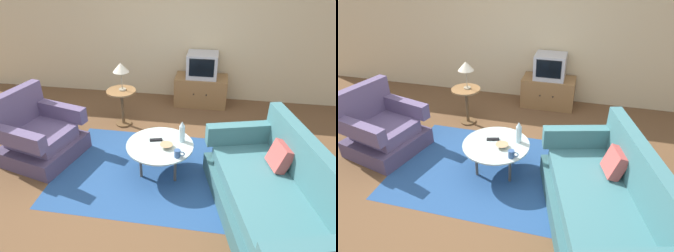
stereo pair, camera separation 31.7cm
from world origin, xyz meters
TOP-DOWN VIEW (x-y plane):
  - ground_plane at (0.00, 0.00)m, footprint 16.00×16.00m
  - back_wall at (0.00, 2.50)m, footprint 9.00×0.12m
  - area_rug at (0.13, 0.06)m, footprint 2.66×1.78m
  - armchair at (-1.57, 0.16)m, footprint 1.08×1.10m
  - couch at (1.42, -0.52)m, footprint 1.37×2.04m
  - coffee_table at (0.13, 0.06)m, footprint 0.84×0.84m
  - side_table at (-0.69, 1.18)m, footprint 0.46×0.46m
  - tv_stand at (0.50, 2.16)m, footprint 0.93×0.51m
  - television at (0.50, 2.17)m, footprint 0.53×0.46m
  - table_lamp at (-0.67, 1.20)m, footprint 0.25×0.25m
  - vase at (0.39, 0.18)m, footprint 0.07×0.07m
  - mug at (0.38, -0.16)m, footprint 0.12×0.08m
  - bowl at (0.22, 0.01)m, footprint 0.16×0.16m
  - tv_remote_dark at (0.07, 0.14)m, footprint 0.16×0.09m

SIDE VIEW (x-z plane):
  - ground_plane at x=0.00m, z-range 0.00..0.00m
  - area_rug at x=0.13m, z-range 0.00..0.00m
  - tv_stand at x=0.50m, z-range 0.00..0.53m
  - couch at x=1.42m, z-range -0.16..0.76m
  - armchair at x=-1.57m, z-range -0.15..0.77m
  - coffee_table at x=0.13m, z-range 0.18..0.61m
  - side_table at x=-0.69m, z-range 0.13..0.73m
  - tv_remote_dark at x=0.07m, z-range 0.43..0.45m
  - bowl at x=0.22m, z-range 0.43..0.47m
  - mug at x=0.38m, z-range 0.43..0.52m
  - vase at x=0.39m, z-range 0.42..0.71m
  - television at x=0.50m, z-range 0.53..0.96m
  - table_lamp at x=-0.67m, z-range 0.74..1.18m
  - back_wall at x=0.00m, z-range 0.00..2.70m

